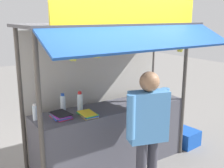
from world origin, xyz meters
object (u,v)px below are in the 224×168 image
(banana_bunch_inner_left, at_px, (180,47))
(vendor_person, at_px, (148,125))
(water_bottle_front_left, at_px, (80,102))
(banana_bunch_rightmost, at_px, (97,51))
(water_bottle_left, at_px, (63,103))
(water_bottle_mid_left, at_px, (35,112))
(banana_bunch_leftmost, at_px, (130,48))
(banana_bunch_inner_right, at_px, (73,54))
(magazine_stack_front_right, at_px, (88,114))
(magazine_stack_right, at_px, (61,115))
(plastic_crate, at_px, (186,138))

(banana_bunch_inner_left, relative_size, vendor_person, 0.18)
(water_bottle_front_left, bearing_deg, banana_bunch_rightmost, -90.32)
(water_bottle_front_left, height_order, banana_bunch_rightmost, banana_bunch_rightmost)
(water_bottle_left, relative_size, water_bottle_front_left, 0.92)
(water_bottle_mid_left, height_order, banana_bunch_rightmost, banana_bunch_rightmost)
(banana_bunch_leftmost, xyz_separation_m, banana_bunch_inner_right, (-0.82, 0.00, -0.02))
(water_bottle_mid_left, distance_m, magazine_stack_front_right, 0.69)
(banana_bunch_rightmost, xyz_separation_m, banana_bunch_leftmost, (0.51, -0.00, 0.01))
(water_bottle_front_left, bearing_deg, magazine_stack_right, -164.35)
(banana_bunch_inner_right, height_order, plastic_crate, banana_bunch_inner_right)
(water_bottle_left, bearing_deg, banana_bunch_inner_right, -99.90)
(banana_bunch_inner_right, bearing_deg, water_bottle_front_left, 57.43)
(water_bottle_front_left, xyz_separation_m, banana_bunch_rightmost, (-0.00, -0.50, 0.77))
(magazine_stack_front_right, xyz_separation_m, banana_bunch_rightmost, (0.00, -0.26, 0.89))
(banana_bunch_rightmost, relative_size, banana_bunch_leftmost, 1.07)
(plastic_crate, bearing_deg, water_bottle_front_left, 172.88)
(magazine_stack_right, distance_m, banana_bunch_rightmost, 1.02)
(plastic_crate, bearing_deg, water_bottle_left, 170.62)
(magazine_stack_right, height_order, banana_bunch_inner_left, banana_bunch_inner_left)
(water_bottle_left, relative_size, banana_bunch_inner_left, 0.88)
(banana_bunch_rightmost, bearing_deg, water_bottle_mid_left, 142.16)
(water_bottle_left, height_order, vendor_person, vendor_person)
(banana_bunch_inner_left, bearing_deg, magazine_stack_right, 167.24)
(water_bottle_mid_left, relative_size, water_bottle_left, 0.84)
(banana_bunch_inner_left, distance_m, plastic_crate, 1.80)
(water_bottle_mid_left, xyz_separation_m, vendor_person, (1.06, -1.00, -0.07))
(water_bottle_mid_left, relative_size, magazine_stack_right, 0.68)
(banana_bunch_leftmost, height_order, vendor_person, banana_bunch_leftmost)
(plastic_crate, bearing_deg, banana_bunch_inner_left, -155.63)
(magazine_stack_right, height_order, banana_bunch_leftmost, banana_bunch_leftmost)
(water_bottle_front_left, bearing_deg, banana_bunch_leftmost, -44.67)
(water_bottle_mid_left, bearing_deg, water_bottle_left, 13.77)
(banana_bunch_leftmost, relative_size, banana_bunch_inner_right, 0.90)
(water_bottle_left, relative_size, banana_bunch_leftmost, 1.05)
(water_bottle_left, height_order, banana_bunch_leftmost, banana_bunch_leftmost)
(water_bottle_mid_left, bearing_deg, banana_bunch_rightmost, -37.84)
(water_bottle_left, xyz_separation_m, magazine_stack_front_right, (0.21, -0.35, -0.10))
(water_bottle_mid_left, relative_size, banana_bunch_rightmost, 0.82)
(vendor_person, bearing_deg, banana_bunch_leftmost, 96.88)
(water_bottle_front_left, xyz_separation_m, magazine_stack_right, (-0.34, -0.09, -0.10))
(water_bottle_left, height_order, water_bottle_front_left, water_bottle_front_left)
(magazine_stack_right, height_order, banana_bunch_rightmost, banana_bunch_rightmost)
(magazine_stack_right, bearing_deg, banana_bunch_rightmost, -49.98)
(magazine_stack_front_right, bearing_deg, magazine_stack_right, 157.52)
(magazine_stack_front_right, height_order, banana_bunch_inner_right, banana_bunch_inner_right)
(banana_bunch_leftmost, bearing_deg, water_bottle_left, 139.40)
(water_bottle_left, bearing_deg, water_bottle_mid_left, -166.23)
(water_bottle_left, bearing_deg, banana_bunch_leftmost, -40.60)
(water_bottle_front_left, relative_size, vendor_person, 0.17)
(water_bottle_front_left, height_order, magazine_stack_right, water_bottle_front_left)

